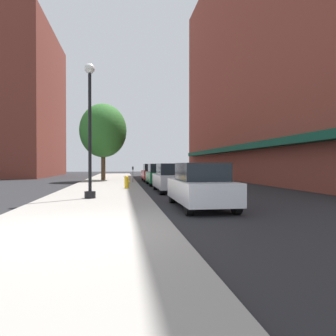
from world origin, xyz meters
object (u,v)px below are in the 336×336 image
(car_green, at_px, (159,175))
(tree_near, at_px, (103,131))
(lamppost, at_px, (90,128))
(fire_hydrant, at_px, (127,182))
(car_white, at_px, (201,186))
(car_silver, at_px, (171,178))
(parking_meter_near, at_px, (133,172))
(car_red, at_px, (152,173))

(car_green, bearing_deg, tree_near, 129.16)
(lamppost, relative_size, car_green, 1.37)
(fire_hydrant, xyz_separation_m, car_green, (2.57, 4.59, 0.29))
(lamppost, height_order, car_white, lamppost)
(lamppost, bearing_deg, car_silver, 41.99)
(fire_hydrant, relative_size, car_white, 0.18)
(parking_meter_near, height_order, car_white, car_white)
(parking_meter_near, bearing_deg, car_red, 61.03)
(fire_hydrant, height_order, car_white, car_white)
(lamppost, bearing_deg, parking_meter_near, 79.16)
(tree_near, bearing_deg, parking_meter_near, -55.52)
(lamppost, relative_size, tree_near, 0.82)
(fire_hydrant, relative_size, parking_meter_near, 0.60)
(lamppost, height_order, tree_near, tree_near)
(fire_hydrant, bearing_deg, car_green, 60.75)
(car_silver, bearing_deg, car_white, -90.69)
(lamppost, bearing_deg, fire_hydrant, 72.32)
(tree_near, distance_m, car_green, 8.56)
(tree_near, xyz_separation_m, car_silver, (4.61, -12.04, -3.99))
(parking_meter_near, distance_m, car_white, 14.99)
(tree_near, xyz_separation_m, car_white, (4.61, -18.72, -3.99))
(tree_near, xyz_separation_m, car_red, (4.61, -0.34, -3.99))
(lamppost, distance_m, car_green, 11.00)
(lamppost, bearing_deg, tree_near, 91.29)
(fire_hydrant, bearing_deg, parking_meter_near, 84.74)
(fire_hydrant, xyz_separation_m, tree_near, (-2.04, 10.60, 4.28))
(lamppost, bearing_deg, car_green, 66.68)
(car_silver, bearing_deg, car_green, 89.31)
(parking_meter_near, bearing_deg, car_green, -47.73)
(parking_meter_near, bearing_deg, car_white, -82.52)
(car_green, bearing_deg, fire_hydrant, -117.55)
(lamppost, relative_size, fire_hydrant, 7.47)
(car_silver, height_order, car_green, same)
(lamppost, height_order, car_green, lamppost)
(parking_meter_near, relative_size, car_white, 0.30)
(car_red, bearing_deg, car_white, -89.64)
(parking_meter_near, xyz_separation_m, car_silver, (1.95, -8.18, -0.14))
(car_red, bearing_deg, parking_meter_near, -118.61)
(car_silver, xyz_separation_m, car_green, (0.00, 6.03, 0.00))
(fire_hydrant, height_order, tree_near, tree_near)
(car_silver, bearing_deg, lamppost, -138.69)
(tree_near, bearing_deg, car_green, -52.54)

